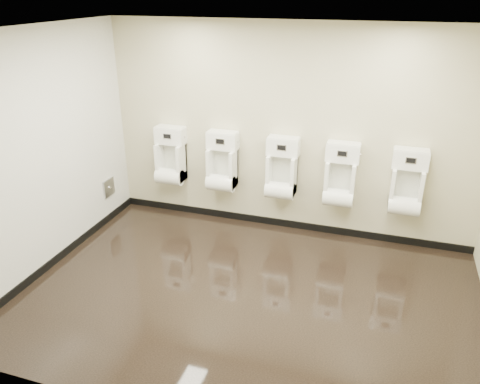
% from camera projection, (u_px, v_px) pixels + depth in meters
% --- Properties ---
extents(ground, '(5.00, 3.50, 0.00)m').
position_uv_depth(ground, '(249.00, 296.00, 5.21)').
color(ground, black).
rests_on(ground, ground).
extents(ceiling, '(5.00, 3.50, 0.00)m').
position_uv_depth(ceiling, '(251.00, 32.00, 4.08)').
color(ceiling, silver).
extents(back_wall, '(5.00, 0.02, 2.80)m').
position_uv_depth(back_wall, '(288.00, 132.00, 6.17)').
color(back_wall, beige).
rests_on(back_wall, ground).
extents(front_wall, '(5.00, 0.02, 2.80)m').
position_uv_depth(front_wall, '(175.00, 275.00, 3.12)').
color(front_wall, beige).
rests_on(front_wall, ground).
extents(left_wall, '(0.02, 3.50, 2.80)m').
position_uv_depth(left_wall, '(41.00, 155.00, 5.34)').
color(left_wall, beige).
rests_on(left_wall, ground).
extents(tile_overlay_left, '(0.01, 3.50, 2.80)m').
position_uv_depth(tile_overlay_left, '(41.00, 155.00, 5.34)').
color(tile_overlay_left, white).
rests_on(tile_overlay_left, ground).
extents(skirting_back, '(5.00, 0.02, 0.10)m').
position_uv_depth(skirting_back, '(284.00, 223.00, 6.70)').
color(skirting_back, black).
rests_on(skirting_back, ground).
extents(skirting_left, '(0.02, 3.50, 0.10)m').
position_uv_depth(skirting_left, '(60.00, 256.00, 5.89)').
color(skirting_left, black).
rests_on(skirting_left, ground).
extents(access_panel, '(0.04, 0.25, 0.25)m').
position_uv_depth(access_panel, '(109.00, 187.00, 6.75)').
color(access_panel, '#9E9EA3').
rests_on(access_panel, left_wall).
extents(urinal_0, '(0.44, 0.33, 0.82)m').
position_uv_depth(urinal_0, '(171.00, 160.00, 6.72)').
color(urinal_0, white).
rests_on(urinal_0, back_wall).
extents(urinal_1, '(0.44, 0.33, 0.82)m').
position_uv_depth(urinal_1, '(222.00, 166.00, 6.50)').
color(urinal_1, white).
rests_on(urinal_1, back_wall).
extents(urinal_2, '(0.44, 0.33, 0.82)m').
position_uv_depth(urinal_2, '(282.00, 173.00, 6.26)').
color(urinal_2, white).
rests_on(urinal_2, back_wall).
extents(urinal_3, '(0.44, 0.33, 0.82)m').
position_uv_depth(urinal_3, '(340.00, 179.00, 6.05)').
color(urinal_3, white).
rests_on(urinal_3, back_wall).
extents(urinal_4, '(0.44, 0.33, 0.82)m').
position_uv_depth(urinal_4, '(406.00, 187.00, 5.82)').
color(urinal_4, white).
rests_on(urinal_4, back_wall).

